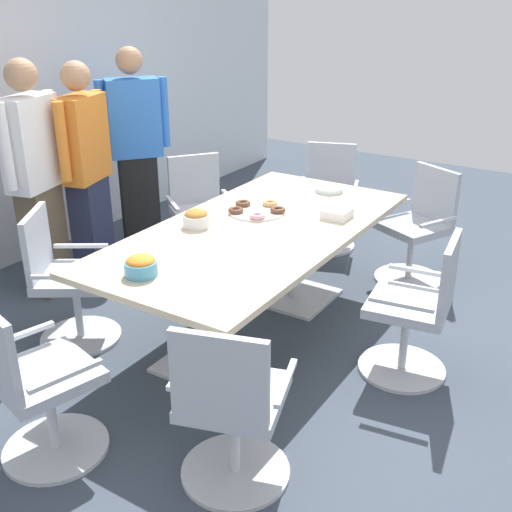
{
  "coord_description": "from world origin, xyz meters",
  "views": [
    {
      "loc": [
        -3.26,
        -2.06,
        2.24
      ],
      "look_at": [
        0.0,
        0.0,
        0.55
      ],
      "focal_mm": 44.24,
      "sensor_mm": 36.0,
      "label": 1
    }
  ],
  "objects_px": {
    "conference_table": "(256,246)",
    "person_standing_1": "(86,170)",
    "snack_bowl_pretzels": "(196,218)",
    "office_chair_0": "(66,285)",
    "office_chair_4": "(417,232)",
    "office_chair_2": "(231,413)",
    "person_standing_2": "(136,147)",
    "person_standing_0": "(36,177)",
    "napkin_pile": "(337,213)",
    "office_chair_1": "(36,389)",
    "plate_stack": "(329,189)",
    "snack_bowl_chips_orange": "(141,266)",
    "donut_platter": "(257,210)",
    "office_chair_5": "(327,202)",
    "office_chair_3": "(416,314)",
    "office_chair_6": "(200,218)"
  },
  "relations": [
    {
      "from": "office_chair_2",
      "to": "donut_platter",
      "type": "relative_size",
      "value": 2.28
    },
    {
      "from": "napkin_pile",
      "to": "office_chair_5",
      "type": "bearing_deg",
      "value": 28.43
    },
    {
      "from": "person_standing_0",
      "to": "napkin_pile",
      "type": "relative_size",
      "value": 10.04
    },
    {
      "from": "snack_bowl_chips_orange",
      "to": "donut_platter",
      "type": "relative_size",
      "value": 0.46
    },
    {
      "from": "conference_table",
      "to": "person_standing_0",
      "type": "bearing_deg",
      "value": 102.19
    },
    {
      "from": "office_chair_2",
      "to": "donut_platter",
      "type": "distance_m",
      "value": 1.83
    },
    {
      "from": "office_chair_0",
      "to": "office_chair_5",
      "type": "distance_m",
      "value": 2.53
    },
    {
      "from": "office_chair_2",
      "to": "person_standing_1",
      "type": "bearing_deg",
      "value": 131.92
    },
    {
      "from": "conference_table",
      "to": "office_chair_2",
      "type": "relative_size",
      "value": 2.64
    },
    {
      "from": "office_chair_2",
      "to": "office_chair_4",
      "type": "bearing_deg",
      "value": 73.42
    },
    {
      "from": "person_standing_0",
      "to": "donut_platter",
      "type": "distance_m",
      "value": 1.65
    },
    {
      "from": "office_chair_1",
      "to": "donut_platter",
      "type": "bearing_deg",
      "value": 102.88
    },
    {
      "from": "person_standing_0",
      "to": "napkin_pile",
      "type": "xyz_separation_m",
      "value": [
        0.82,
        -2.04,
        -0.14
      ]
    },
    {
      "from": "conference_table",
      "to": "office_chair_5",
      "type": "relative_size",
      "value": 2.64
    },
    {
      "from": "plate_stack",
      "to": "office_chair_2",
      "type": "bearing_deg",
      "value": -164.42
    },
    {
      "from": "office_chair_1",
      "to": "donut_platter",
      "type": "height_order",
      "value": "office_chair_1"
    },
    {
      "from": "person_standing_2",
      "to": "office_chair_6",
      "type": "bearing_deg",
      "value": 125.47
    },
    {
      "from": "office_chair_0",
      "to": "office_chair_3",
      "type": "height_order",
      "value": "same"
    },
    {
      "from": "office_chair_1",
      "to": "office_chair_4",
      "type": "relative_size",
      "value": 1.0
    },
    {
      "from": "person_standing_0",
      "to": "donut_platter",
      "type": "height_order",
      "value": "person_standing_0"
    },
    {
      "from": "office_chair_2",
      "to": "office_chair_4",
      "type": "relative_size",
      "value": 1.0
    },
    {
      "from": "snack_bowl_pretzels",
      "to": "napkin_pile",
      "type": "xyz_separation_m",
      "value": [
        0.64,
        -0.71,
        -0.03
      ]
    },
    {
      "from": "office_chair_6",
      "to": "person_standing_2",
      "type": "xyz_separation_m",
      "value": [
        0.03,
        0.7,
        0.51
      ]
    },
    {
      "from": "office_chair_0",
      "to": "office_chair_6",
      "type": "height_order",
      "value": "same"
    },
    {
      "from": "donut_platter",
      "to": "plate_stack",
      "type": "bearing_deg",
      "value": -17.51
    },
    {
      "from": "office_chair_5",
      "to": "napkin_pile",
      "type": "height_order",
      "value": "office_chair_5"
    },
    {
      "from": "office_chair_1",
      "to": "person_standing_1",
      "type": "xyz_separation_m",
      "value": [
        1.71,
        1.37,
        0.48
      ]
    },
    {
      "from": "person_standing_0",
      "to": "snack_bowl_chips_orange",
      "type": "xyz_separation_m",
      "value": [
        -0.58,
        -1.53,
        -0.11
      ]
    },
    {
      "from": "office_chair_3",
      "to": "plate_stack",
      "type": "relative_size",
      "value": 4.26
    },
    {
      "from": "person_standing_1",
      "to": "snack_bowl_pretzels",
      "type": "relative_size",
      "value": 9.7
    },
    {
      "from": "office_chair_4",
      "to": "plate_stack",
      "type": "distance_m",
      "value": 0.81
    },
    {
      "from": "office_chair_3",
      "to": "office_chair_5",
      "type": "distance_m",
      "value": 2.11
    },
    {
      "from": "office_chair_6",
      "to": "donut_platter",
      "type": "height_order",
      "value": "office_chair_6"
    },
    {
      "from": "donut_platter",
      "to": "napkin_pile",
      "type": "relative_size",
      "value": 2.28
    },
    {
      "from": "office_chair_2",
      "to": "plate_stack",
      "type": "relative_size",
      "value": 4.26
    },
    {
      "from": "office_chair_2",
      "to": "snack_bowl_chips_orange",
      "type": "relative_size",
      "value": 4.99
    },
    {
      "from": "conference_table",
      "to": "snack_bowl_pretzels",
      "type": "distance_m",
      "value": 0.43
    },
    {
      "from": "office_chair_0",
      "to": "person_standing_1",
      "type": "xyz_separation_m",
      "value": [
        0.83,
        0.61,
        0.48
      ]
    },
    {
      "from": "office_chair_2",
      "to": "person_standing_2",
      "type": "relative_size",
      "value": 0.52
    },
    {
      "from": "office_chair_1",
      "to": "person_standing_0",
      "type": "height_order",
      "value": "person_standing_0"
    },
    {
      "from": "office_chair_2",
      "to": "office_chair_1",
      "type": "bearing_deg",
      "value": -175.97
    },
    {
      "from": "conference_table",
      "to": "snack_bowl_chips_orange",
      "type": "relative_size",
      "value": 13.15
    },
    {
      "from": "office_chair_6",
      "to": "snack_bowl_pretzels",
      "type": "height_order",
      "value": "office_chair_6"
    },
    {
      "from": "person_standing_0",
      "to": "snack_bowl_pretzels",
      "type": "relative_size",
      "value": 9.99
    },
    {
      "from": "office_chair_0",
      "to": "person_standing_2",
      "type": "height_order",
      "value": "person_standing_2"
    },
    {
      "from": "office_chair_3",
      "to": "office_chair_0",
      "type": "bearing_deg",
      "value": 104.05
    },
    {
      "from": "conference_table",
      "to": "person_standing_1",
      "type": "xyz_separation_m",
      "value": [
        0.04,
        1.59,
        0.26
      ]
    },
    {
      "from": "office_chair_0",
      "to": "office_chair_4",
      "type": "relative_size",
      "value": 1.0
    },
    {
      "from": "person_standing_0",
      "to": "napkin_pile",
      "type": "height_order",
      "value": "person_standing_0"
    },
    {
      "from": "person_standing_0",
      "to": "person_standing_1",
      "type": "height_order",
      "value": "person_standing_0"
    }
  ]
}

